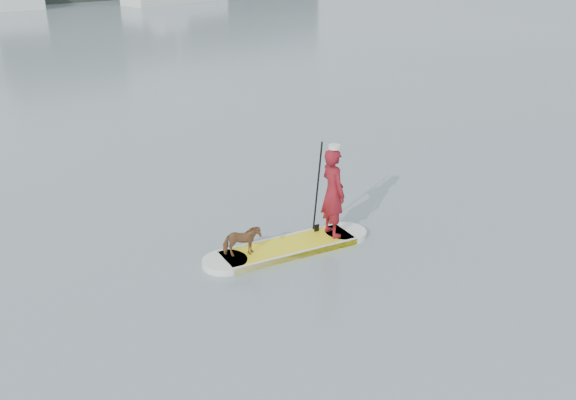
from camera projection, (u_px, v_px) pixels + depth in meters
paddleboard at (288, 247)px, 11.74m from camera, size 3.26×1.25×0.12m
paddler at (333, 193)px, 11.80m from camera, size 0.50×0.68×1.69m
white_cap at (334, 147)px, 11.46m from camera, size 0.22×0.22×0.07m
dog at (242, 241)px, 11.21m from camera, size 0.72×0.53×0.56m
paddle at (317, 198)px, 11.97m from camera, size 0.10×0.30×2.00m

